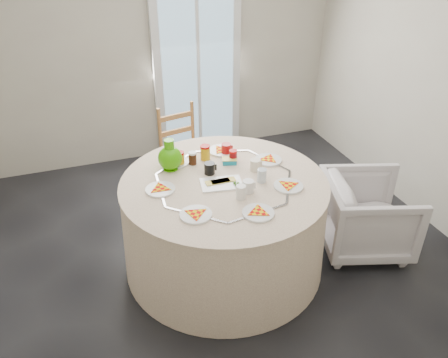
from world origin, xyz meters
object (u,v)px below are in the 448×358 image
object	(u,v)px
armchair	(368,209)
green_pitcher	(170,159)
wooden_chair	(185,154)
table	(224,225)

from	to	relation	value
armchair	green_pitcher	world-z (taller)	green_pitcher
armchair	green_pitcher	distance (m)	1.69
wooden_chair	armchair	world-z (taller)	wooden_chair
armchair	table	bearing A→B (deg)	97.34
wooden_chair	green_pitcher	bearing A→B (deg)	-123.26
wooden_chair	table	bearing A→B (deg)	-100.59
wooden_chair	green_pitcher	world-z (taller)	green_pitcher
wooden_chair	armchair	bearing A→B (deg)	-58.69
table	green_pitcher	xyz separation A→B (m)	(-0.33, 0.32, 0.49)
wooden_chair	green_pitcher	xyz separation A→B (m)	(-0.31, -0.79, 0.40)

